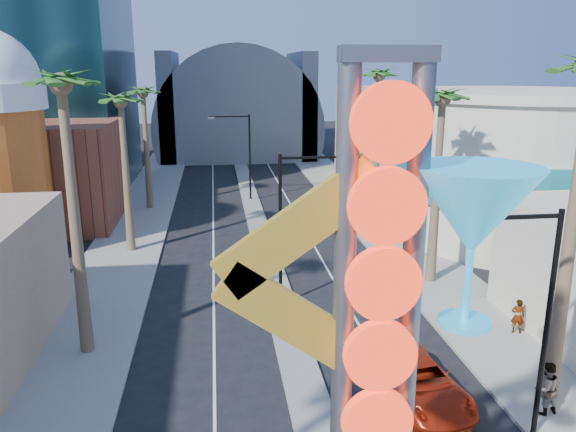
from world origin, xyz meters
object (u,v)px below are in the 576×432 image
object	(u,v)px
red_pickup	(418,381)
pedestrian_a	(518,316)
pedestrian_b	(546,388)
neon_sign	(416,312)

from	to	relation	value
red_pickup	pedestrian_a	world-z (taller)	pedestrian_a
pedestrian_b	neon_sign	bearing A→B (deg)	29.01
neon_sign	pedestrian_b	world-z (taller)	neon_sign
red_pickup	pedestrian_a	size ratio (longest dim) A/B	3.31
red_pickup	pedestrian_b	bearing A→B (deg)	-27.95
red_pickup	pedestrian_b	distance (m)	4.44
red_pickup	pedestrian_b	size ratio (longest dim) A/B	2.81
pedestrian_a	pedestrian_b	bearing A→B (deg)	88.63
neon_sign	red_pickup	size ratio (longest dim) A/B	2.27
pedestrian_a	pedestrian_b	world-z (taller)	pedestrian_b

